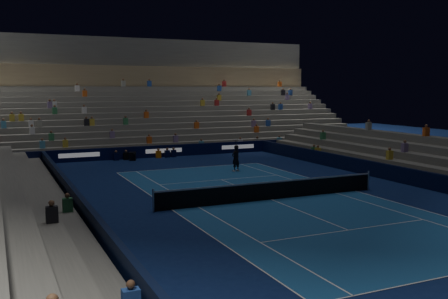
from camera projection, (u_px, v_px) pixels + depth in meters
The scene contains 9 objects.
ground at pixel (271, 200), 26.80m from camera, with size 90.00×90.00×0.00m, color #0D1D4E.
court_surface at pixel (271, 200), 26.80m from camera, with size 10.97×23.77×0.01m, color #1A5192.
sponsor_barrier_far at pixel (163, 151), 43.47m from camera, with size 44.00×0.25×1.00m, color black.
sponsor_barrier_east at pixel (412, 177), 30.73m from camera, with size 0.25×37.00×1.00m, color black.
sponsor_barrier_west at pixel (82, 208), 22.76m from camera, with size 0.25×37.00×1.00m, color black.
grandstand_main at pixel (135, 112), 51.62m from camera, with size 44.00×15.20×11.20m.
tennis_net at pixel (271, 190), 26.74m from camera, with size 12.90×0.10×1.10m.
tennis_player at pixel (236, 158), 35.80m from camera, with size 0.68×0.45×1.86m, color black.
broadcast_camera at pixel (133, 156), 41.34m from camera, with size 0.67×1.05×0.68m.
Camera 1 is at (-13.13, -22.92, 5.82)m, focal length 40.97 mm.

